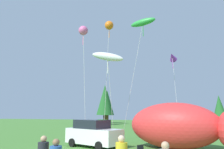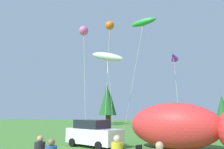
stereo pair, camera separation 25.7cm
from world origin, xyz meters
The scene contains 10 objects.
parked_car centered at (-2.28, 3.56, 0.95)m, with size 4.61×3.29×1.94m.
inflatable_cat centered at (4.35, 3.93, 1.46)m, with size 8.82×4.93×3.16m.
kite_white_ghost centered at (-1.26, 3.72, 6.68)m, with size 2.60×1.49×7.29m.
kite_pink_octopus centered at (-3.74, 4.64, 9.38)m, with size 1.26×1.41×9.84m.
kite_orange_flower centered at (-2.38, 7.87, 10.99)m, with size 0.87×2.38×11.48m.
kite_green_fish centered at (1.12, 6.81, 10.46)m, with size 3.26×1.25×10.87m.
kite_purple_delta centered at (3.57, 11.67, 8.30)m, with size 1.04×3.42×8.91m.
horizon_tree_east centered at (11.28, 31.29, 3.41)m, with size 2.33×2.33×5.55m.
horizon_tree_west centered at (-11.87, 38.43, 4.69)m, with size 3.20×3.20×7.63m.
horizon_tree_northeast centered at (-10.25, 31.34, 5.02)m, with size 3.43×3.43×8.18m.
Camera 1 is at (3.50, -11.88, 2.48)m, focal length 35.00 mm.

